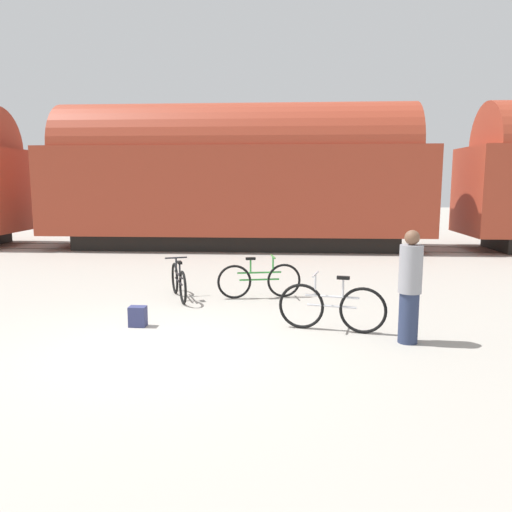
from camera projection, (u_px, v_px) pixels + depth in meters
ground_plane at (157, 348)px, 7.26m from camera, size 80.00×80.00×0.00m
freight_train at (236, 175)px, 17.74m from camera, size 42.98×3.19×5.09m
rail_near at (234, 250)px, 17.42m from camera, size 54.98×0.07×0.01m
rail_far at (238, 245)px, 18.84m from camera, size 54.98×0.07×0.01m
bicycle_black at (179, 282)px, 10.25m from camera, size 0.66×1.56×0.83m
bicycle_silver at (332, 307)px, 8.02m from camera, size 1.71×0.50×0.94m
bicycle_green at (259, 280)px, 10.30m from camera, size 1.72×0.48×0.88m
person_in_grey at (410, 287)px, 7.37m from camera, size 0.34×0.34×1.70m
backpack at (138, 316)px, 8.31m from camera, size 0.28×0.20×0.34m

